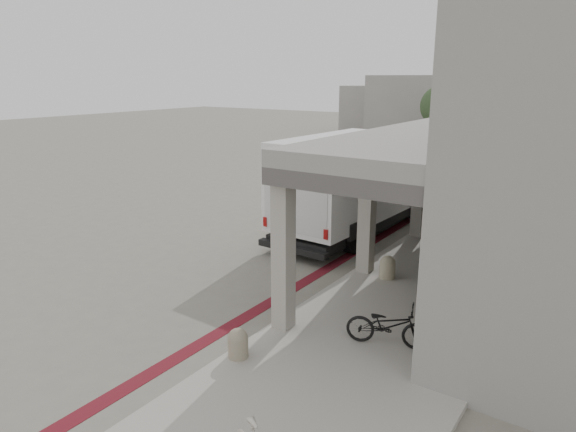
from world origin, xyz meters
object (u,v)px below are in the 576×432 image
Objects in this scene: bench at (441,271)px; utility_cabinet at (478,242)px; bicycle_black at (388,325)px; fedex_truck at (357,181)px.

utility_cabinet is at bearing 77.85° from bench.
bicycle_black reaches higher than bench.
utility_cabinet is 0.54× the size of bicycle_black.
bench is (4.20, -3.34, -1.40)m from fedex_truck.
fedex_truck reaches higher than bench.
fedex_truck is 5.54m from bench.
fedex_truck is 4.85× the size of bicycle_black.
bench is 3.85m from bicycle_black.
bench is at bearing -15.05° from bicycle_black.
bench is at bearing -36.12° from fedex_truck.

